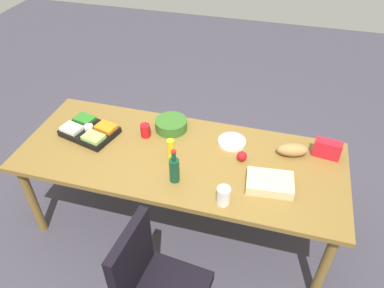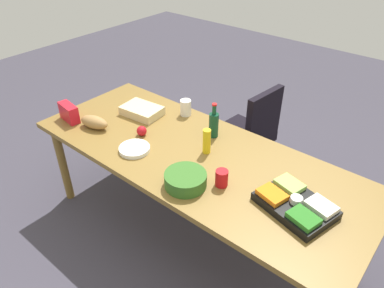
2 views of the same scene
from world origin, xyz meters
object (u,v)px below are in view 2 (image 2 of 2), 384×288
object	(u,v)px
veggie_tray	(295,204)
wine_bottle	(214,124)
red_solo_cup	(222,178)
bread_loaf	(94,122)
salad_bowl	(185,180)
paper_plate_stack	(134,149)
chip_bag_red	(69,113)
mustard_bottle	(207,141)
mayo_jar	(186,108)
office_chair	(245,143)
apple_red	(142,131)
sheet_cake	(142,111)
conference_table	(195,162)

from	to	relation	value
veggie_tray	wine_bottle	distance (m)	0.89
red_solo_cup	bread_loaf	xyz separation A→B (m)	(-1.16, -0.08, -0.01)
salad_bowl	paper_plate_stack	bearing A→B (deg)	174.23
chip_bag_red	mustard_bottle	world-z (taller)	mustard_bottle
wine_bottle	mayo_jar	bearing A→B (deg)	162.88
chip_bag_red	bread_loaf	distance (m)	0.25
office_chair	mustard_bottle	xyz separation A→B (m)	(0.17, -0.84, 0.52)
salad_bowl	mustard_bottle	bearing A→B (deg)	107.92
apple_red	chip_bag_red	bearing A→B (deg)	-160.57
mayo_jar	mustard_bottle	world-z (taller)	mustard_bottle
chip_bag_red	bread_loaf	bearing A→B (deg)	12.30
mayo_jar	sheet_cake	distance (m)	0.36
bread_loaf	wine_bottle	world-z (taller)	wine_bottle
chip_bag_red	apple_red	xyz separation A→B (m)	(0.61, 0.21, -0.03)
veggie_tray	paper_plate_stack	xyz separation A→B (m)	(-1.14, -0.19, -0.02)
bread_loaf	mayo_jar	bearing A→B (deg)	56.22
mayo_jar	sheet_cake	size ratio (longest dim) A/B	0.41
office_chair	chip_bag_red	xyz separation A→B (m)	(-0.95, -1.19, 0.50)
conference_table	office_chair	xyz separation A→B (m)	(-0.12, 0.90, -0.36)
office_chair	veggie_tray	size ratio (longest dim) A/B	1.97
mustard_bottle	paper_plate_stack	world-z (taller)	mustard_bottle
apple_red	sheet_cake	bearing A→B (deg)	135.99
conference_table	mayo_jar	size ratio (longest dim) A/B	18.87
sheet_cake	salad_bowl	bearing A→B (deg)	-27.66
salad_bowl	paper_plate_stack	xyz separation A→B (m)	(-0.52, 0.05, -0.03)
conference_table	salad_bowl	distance (m)	0.36
chip_bag_red	sheet_cake	world-z (taller)	chip_bag_red
salad_bowl	office_chair	bearing A→B (deg)	103.58
red_solo_cup	paper_plate_stack	bearing A→B (deg)	-172.44
paper_plate_stack	office_chair	bearing A→B (deg)	78.60
apple_red	veggie_tray	world-z (taller)	veggie_tray
office_chair	paper_plate_stack	bearing A→B (deg)	-101.40
apple_red	red_solo_cup	size ratio (longest dim) A/B	0.69
red_solo_cup	sheet_cake	bearing A→B (deg)	163.47
office_chair	wine_bottle	distance (m)	0.84
chip_bag_red	red_solo_cup	world-z (taller)	chip_bag_red
conference_table	apple_red	world-z (taller)	apple_red
mayo_jar	salad_bowl	bearing A→B (deg)	-49.50
apple_red	sheet_cake	xyz separation A→B (m)	(-0.23, 0.22, -0.00)
veggie_tray	sheet_cake	xyz separation A→B (m)	(-1.48, 0.21, -0.00)
chip_bag_red	red_solo_cup	bearing A→B (deg)	5.33
chip_bag_red	apple_red	size ratio (longest dim) A/B	2.63
sheet_cake	chip_bag_red	bearing A→B (deg)	-130.75
conference_table	wine_bottle	size ratio (longest dim) A/B	9.11
office_chair	mayo_jar	bearing A→B (deg)	-118.94
paper_plate_stack	bread_loaf	bearing A→B (deg)	178.17
conference_table	mustard_bottle	xyz separation A→B (m)	(0.05, 0.06, 0.16)
bread_loaf	paper_plate_stack	distance (m)	0.47
veggie_tray	paper_plate_stack	size ratio (longest dim) A/B	2.19
veggie_tray	bread_loaf	bearing A→B (deg)	-173.68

